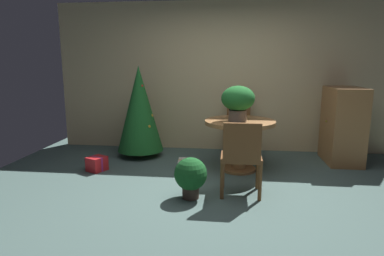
{
  "coord_description": "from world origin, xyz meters",
  "views": [
    {
      "loc": [
        0.12,
        -3.74,
        1.55
      ],
      "look_at": [
        -0.4,
        0.58,
        0.69
      ],
      "focal_mm": 30.98,
      "sensor_mm": 36.0,
      "label": 1
    }
  ],
  "objects_px": {
    "gift_box_cream": "(186,163)",
    "round_dining_table": "(240,135)",
    "gift_box_red": "(97,164)",
    "wooden_cabinet": "(343,125)",
    "holiday_tree": "(140,109)",
    "flower_vase": "(238,100)",
    "wooden_chair_far": "(239,122)",
    "potted_plant": "(191,175)",
    "wooden_chair_near": "(241,154)"
  },
  "relations": [
    {
      "from": "gift_box_cream",
      "to": "round_dining_table",
      "type": "bearing_deg",
      "value": -4.97
    },
    {
      "from": "gift_box_red",
      "to": "wooden_cabinet",
      "type": "relative_size",
      "value": 0.27
    },
    {
      "from": "holiday_tree",
      "to": "wooden_cabinet",
      "type": "xyz_separation_m",
      "value": [
        3.24,
        0.04,
        -0.21
      ]
    },
    {
      "from": "flower_vase",
      "to": "holiday_tree",
      "type": "height_order",
      "value": "holiday_tree"
    },
    {
      "from": "gift_box_red",
      "to": "wooden_chair_far",
      "type": "bearing_deg",
      "value": 29.04
    },
    {
      "from": "flower_vase",
      "to": "potted_plant",
      "type": "height_order",
      "value": "flower_vase"
    },
    {
      "from": "round_dining_table",
      "to": "wooden_chair_near",
      "type": "relative_size",
      "value": 1.12
    },
    {
      "from": "wooden_chair_near",
      "to": "potted_plant",
      "type": "relative_size",
      "value": 1.85
    },
    {
      "from": "round_dining_table",
      "to": "gift_box_cream",
      "type": "distance_m",
      "value": 0.93
    },
    {
      "from": "flower_vase",
      "to": "wooden_cabinet",
      "type": "relative_size",
      "value": 0.42
    },
    {
      "from": "gift_box_red",
      "to": "gift_box_cream",
      "type": "height_order",
      "value": "gift_box_red"
    },
    {
      "from": "holiday_tree",
      "to": "gift_box_red",
      "type": "relative_size",
      "value": 4.73
    },
    {
      "from": "flower_vase",
      "to": "wooden_chair_near",
      "type": "xyz_separation_m",
      "value": [
        0.04,
        -0.91,
        -0.53
      ]
    },
    {
      "from": "gift_box_red",
      "to": "gift_box_cream",
      "type": "distance_m",
      "value": 1.31
    },
    {
      "from": "holiday_tree",
      "to": "potted_plant",
      "type": "relative_size",
      "value": 3.12
    },
    {
      "from": "wooden_chair_far",
      "to": "gift_box_red",
      "type": "height_order",
      "value": "wooden_chair_far"
    },
    {
      "from": "round_dining_table",
      "to": "gift_box_red",
      "type": "bearing_deg",
      "value": -172.69
    },
    {
      "from": "flower_vase",
      "to": "round_dining_table",
      "type": "bearing_deg",
      "value": 57.72
    },
    {
      "from": "wooden_chair_near",
      "to": "gift_box_red",
      "type": "bearing_deg",
      "value": 161.16
    },
    {
      "from": "potted_plant",
      "to": "holiday_tree",
      "type": "bearing_deg",
      "value": 122.34
    },
    {
      "from": "wooden_chair_near",
      "to": "holiday_tree",
      "type": "bearing_deg",
      "value": 136.65
    },
    {
      "from": "wooden_cabinet",
      "to": "wooden_chair_near",
      "type": "bearing_deg",
      "value": -135.47
    },
    {
      "from": "holiday_tree",
      "to": "gift_box_cream",
      "type": "distance_m",
      "value": 1.23
    },
    {
      "from": "wooden_chair_near",
      "to": "gift_box_red",
      "type": "height_order",
      "value": "wooden_chair_near"
    },
    {
      "from": "gift_box_red",
      "to": "holiday_tree",
      "type": "bearing_deg",
      "value": 63.05
    },
    {
      "from": "wooden_chair_far",
      "to": "gift_box_red",
      "type": "bearing_deg",
      "value": -150.96
    },
    {
      "from": "wooden_chair_far",
      "to": "wooden_cabinet",
      "type": "xyz_separation_m",
      "value": [
        1.61,
        -0.26,
        0.02
      ]
    },
    {
      "from": "wooden_chair_near",
      "to": "gift_box_red",
      "type": "distance_m",
      "value": 2.21
    },
    {
      "from": "gift_box_cream",
      "to": "wooden_chair_near",
      "type": "bearing_deg",
      "value": -52.53
    },
    {
      "from": "holiday_tree",
      "to": "gift_box_cream",
      "type": "xyz_separation_m",
      "value": [
        0.84,
        -0.51,
        -0.75
      ]
    },
    {
      "from": "holiday_tree",
      "to": "wooden_cabinet",
      "type": "height_order",
      "value": "holiday_tree"
    },
    {
      "from": "flower_vase",
      "to": "potted_plant",
      "type": "xyz_separation_m",
      "value": [
        -0.54,
        -1.03,
        -0.76
      ]
    },
    {
      "from": "wooden_chair_far",
      "to": "gift_box_red",
      "type": "relative_size",
      "value": 3.19
    },
    {
      "from": "round_dining_table",
      "to": "wooden_chair_far",
      "type": "height_order",
      "value": "wooden_chair_far"
    },
    {
      "from": "gift_box_red",
      "to": "round_dining_table",
      "type": "bearing_deg",
      "value": 7.31
    },
    {
      "from": "round_dining_table",
      "to": "gift_box_red",
      "type": "distance_m",
      "value": 2.12
    },
    {
      "from": "wooden_chair_near",
      "to": "gift_box_cream",
      "type": "relative_size",
      "value": 2.91
    },
    {
      "from": "holiday_tree",
      "to": "gift_box_red",
      "type": "distance_m",
      "value": 1.17
    },
    {
      "from": "round_dining_table",
      "to": "gift_box_cream",
      "type": "relative_size",
      "value": 3.27
    },
    {
      "from": "wooden_chair_near",
      "to": "potted_plant",
      "type": "height_order",
      "value": "wooden_chair_near"
    },
    {
      "from": "flower_vase",
      "to": "wooden_cabinet",
      "type": "distance_m",
      "value": 1.84
    },
    {
      "from": "wooden_chair_near",
      "to": "potted_plant",
      "type": "bearing_deg",
      "value": -167.66
    },
    {
      "from": "flower_vase",
      "to": "gift_box_red",
      "type": "relative_size",
      "value": 1.56
    },
    {
      "from": "wooden_chair_near",
      "to": "wooden_cabinet",
      "type": "height_order",
      "value": "wooden_cabinet"
    },
    {
      "from": "wooden_chair_far",
      "to": "wooden_cabinet",
      "type": "bearing_deg",
      "value": -9.16
    },
    {
      "from": "round_dining_table",
      "to": "gift_box_cream",
      "type": "height_order",
      "value": "round_dining_table"
    },
    {
      "from": "round_dining_table",
      "to": "wooden_chair_far",
      "type": "bearing_deg",
      "value": 90.0
    },
    {
      "from": "flower_vase",
      "to": "wooden_chair_near",
      "type": "bearing_deg",
      "value": -87.58
    },
    {
      "from": "round_dining_table",
      "to": "wooden_chair_near",
      "type": "xyz_separation_m",
      "value": [
        0.0,
        -0.97,
        -0.02
      ]
    },
    {
      "from": "wooden_chair_far",
      "to": "wooden_chair_near",
      "type": "relative_size",
      "value": 1.14
    }
  ]
}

